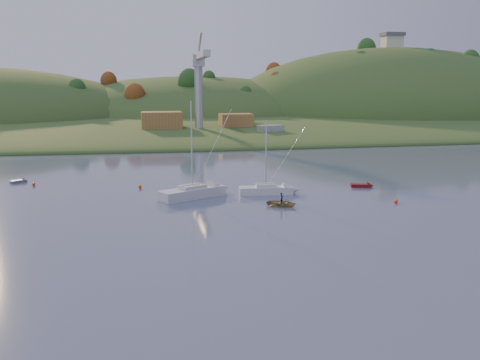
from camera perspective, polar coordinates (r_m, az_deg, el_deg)
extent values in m
plane|color=#3A4160|center=(33.30, 17.82, -16.78)|extent=(500.00, 500.00, 0.00)
cube|color=#2E5221|center=(256.64, -7.70, 6.86)|extent=(620.00, 220.00, 1.50)
ellipsoid|color=#2E5221|center=(191.93, -6.54, 5.76)|extent=(640.00, 150.00, 7.00)
ellipsoid|color=#2E5221|center=(237.56, -4.99, 6.64)|extent=(140.00, 120.00, 36.00)
ellipsoid|color=#2E5221|center=(247.09, 15.54, 6.45)|extent=(150.00, 130.00, 60.00)
cube|color=beige|center=(247.27, 15.91, 13.98)|extent=(8.00, 6.00, 5.00)
cube|color=#595960|center=(247.52, 15.95, 14.72)|extent=(9.00, 7.00, 1.50)
cube|color=slate|center=(149.74, -3.31, 5.01)|extent=(42.00, 16.00, 2.40)
cube|color=olive|center=(149.28, -8.36, 6.29)|extent=(11.00, 8.00, 4.80)
cube|color=olive|center=(152.72, -0.44, 6.34)|extent=(9.00, 7.00, 4.00)
cylinder|color=#B7B7BC|center=(146.80, -4.42, 8.88)|extent=(2.20, 2.20, 18.00)
cube|color=#B7B7BC|center=(146.88, -4.48, 12.59)|extent=(3.20, 3.20, 3.20)
cube|color=#B7B7BC|center=(138.00, -4.04, 13.16)|extent=(1.80, 18.00, 1.60)
cube|color=#B7B7BC|center=(151.89, -4.70, 12.89)|extent=(1.80, 10.00, 1.60)
cube|color=silver|center=(70.76, -5.10, -1.38)|extent=(9.36, 6.76, 1.26)
cube|color=silver|center=(70.62, -5.11, -0.84)|extent=(4.00, 3.44, 0.80)
cylinder|color=silver|center=(69.76, -5.18, 3.73)|extent=(0.18, 0.18, 11.44)
cylinder|color=silver|center=(70.57, -5.11, -0.65)|extent=(3.28, 1.84, 0.12)
cylinder|color=silver|center=(70.56, -5.11, -0.57)|extent=(2.99, 1.84, 0.36)
cube|color=silver|center=(72.98, 2.76, -1.10)|extent=(7.41, 2.81, 1.00)
cube|color=silver|center=(72.87, 2.77, -0.68)|extent=(2.85, 1.87, 0.63)
cylinder|color=silver|center=(72.16, 2.80, 2.81)|extent=(0.18, 0.18, 9.06)
cylinder|color=silver|center=(72.83, 2.77, -0.49)|extent=(2.90, 0.38, 0.12)
cylinder|color=silver|center=(72.81, 2.77, -0.41)|extent=(2.56, 0.58, 0.36)
imported|color=#9C8656|center=(65.90, 4.46, -2.47)|extent=(4.48, 4.07, 0.76)
imported|color=black|center=(65.83, 4.47, -2.19)|extent=(0.55, 0.62, 1.42)
cube|color=#5A0D0C|center=(79.60, 12.73, -0.58)|extent=(3.00, 1.79, 0.47)
cone|color=#5A0D0C|center=(79.84, 13.72, -0.59)|extent=(1.23, 1.33, 1.12)
cube|color=slate|center=(87.98, -22.58, -0.12)|extent=(2.41, 2.09, 0.40)
cone|color=slate|center=(88.42, -21.91, -0.03)|extent=(1.21, 1.26, 0.99)
cube|color=slate|center=(142.44, 3.26, 4.66)|extent=(16.43, 10.38, 1.99)
cube|color=#B7B7BC|center=(142.29, 3.27, 5.33)|extent=(7.36, 5.34, 2.65)
sphere|color=#EA3C0C|center=(70.05, 16.30, -2.20)|extent=(0.50, 0.50, 0.50)
sphere|color=#EA3C0C|center=(84.47, -21.15, -0.40)|extent=(0.50, 0.50, 0.50)
sphere|color=#EA3C0C|center=(78.03, -10.61, -0.71)|extent=(0.50, 0.50, 0.50)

